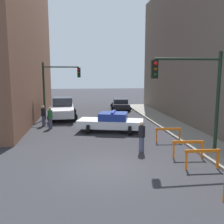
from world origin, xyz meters
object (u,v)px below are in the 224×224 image
Objects in this scene: barrier_corner at (168,132)px; police_car at (111,122)px; traffic_light_far at (56,83)px; barrier_back at (188,146)px; pedestrian_sidewalk at (142,136)px; pedestrian_crossing at (50,118)px; white_truck at (63,109)px; parked_car_near at (120,104)px; barrier_mid at (202,156)px; pedestrian_corner at (43,115)px; traffic_light_near at (197,87)px.

police_car is at bearing 133.73° from barrier_corner.
traffic_light_far is 14.32m from barrier_back.
police_car is 5.02m from pedestrian_sidewalk.
police_car is 3.02× the size of pedestrian_crossing.
white_truck reaches higher than parked_car_near.
traffic_light_far is 2.59m from white_truck.
barrier_mid is at bearing -66.18° from white_truck.
pedestrian_corner is at bearing -5.93° from pedestrian_crossing.
white_truck is 4.64m from pedestrian_crossing.
barrier_mid is at bearing 53.93° from pedestrian_corner.
pedestrian_sidewalk is (4.91, -11.09, -0.04)m from white_truck.
white_truck is at bearing 47.21° from police_car.
pedestrian_crossing reaches higher than police_car.
traffic_light_far is 15.56m from barrier_mid.
pedestrian_sidewalk is (6.22, -7.61, 0.00)m from pedestrian_corner.
traffic_light_far is 3.98m from pedestrian_corner.
traffic_light_near is 0.95× the size of white_truck.
police_car is 8.29m from barrier_mid.
pedestrian_corner is 12.18m from barrier_back.
pedestrian_corner is (-1.31, -3.48, -0.04)m from white_truck.
barrier_corner is at bearing 89.07° from barrier_back.
barrier_back is at bearing -172.11° from pedestrian_crossing.
pedestrian_corner is (-0.81, -2.96, -2.54)m from traffic_light_far.
traffic_light_near is 13.93m from traffic_light_far.
barrier_corner is at bearing 69.71° from pedestrian_corner.
barrier_back and barrier_corner have the same top height.
police_car is at bearing 122.54° from traffic_light_near.
traffic_light_far reaches higher than pedestrian_corner.
parked_car_near is at bearing 2.36° from police_car.
pedestrian_crossing is at bearing -92.12° from traffic_light_far.
pedestrian_corner is (-8.84, 8.42, -2.67)m from traffic_light_near.
parked_car_near is at bearing -73.32° from pedestrian_crossing.
barrier_corner is (8.32, -5.97, -0.24)m from pedestrian_corner.
white_truck is 3.44× the size of barrier_back.
pedestrian_crossing is at bearing -100.96° from white_truck.
pedestrian_crossing is 1.04× the size of barrier_mid.
parked_car_near is at bearing -75.57° from pedestrian_sidewalk.
traffic_light_near is 14.32m from white_truck.
police_car is 3.14× the size of barrier_mid.
traffic_light_near reaches higher than parked_car_near.
white_truck reaches higher than barrier_back.
police_car is 3.02× the size of pedestrian_corner.
traffic_light_near is 1.00× the size of traffic_light_far.
barrier_corner is (7.67, -4.86, -0.24)m from pedestrian_crossing.
traffic_light_far is (-8.03, 11.38, -0.13)m from traffic_light_near.
barrier_back is (2.05, -1.32, -0.24)m from pedestrian_sidewalk.
traffic_light_far is 9.02m from parked_car_near.
barrier_corner is (3.13, -3.27, -0.11)m from police_car.
police_car is 4.81m from pedestrian_crossing.
barrier_back is (3.08, -6.23, -0.11)m from police_car.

